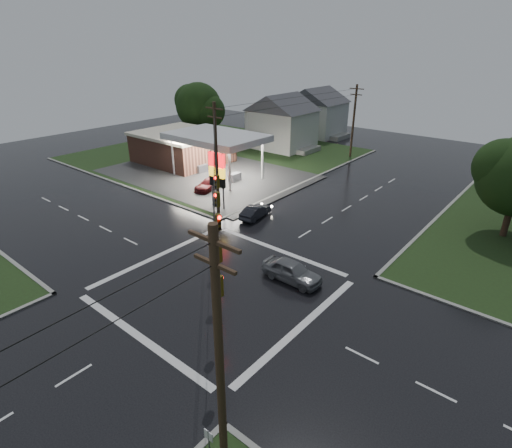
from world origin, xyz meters
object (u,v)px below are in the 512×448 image
Objects in this scene: gas_station at (187,146)px; pylon_sign at (217,171)px; utility_pole_se at (219,359)px; car_crossing at (292,271)px; car_pump at (209,184)px; house_near at (282,121)px; utility_pole_nw at (216,158)px; house_far at (316,111)px; utility_pole_n at (354,120)px; tree_nw_behind at (199,106)px; car_north at (255,212)px.

pylon_sign is at bearing -31.22° from gas_station.
utility_pole_se is at bearing -39.70° from gas_station.
pylon_sign reaches higher than car_crossing.
utility_pole_se is 2.43× the size of car_pump.
utility_pole_se reaches higher than car_pump.
gas_station is at bearing -106.17° from house_near.
pylon_sign is 15.86m from car_crossing.
house_near is (-30.45, 45.50, -1.32)m from utility_pole_se.
utility_pole_se is (20.00, -20.00, 1.71)m from pylon_sign.
utility_pole_nw is 2.43× the size of car_pump.
house_far is 2.41× the size of car_crossing.
house_near is 12.04m from house_far.
pylon_sign is 0.57× the size of utility_pole_n.
pylon_sign is at bearing -39.87° from tree_nw_behind.
tree_nw_behind reaches higher than car_crossing.
utility_pole_n reaches higher than gas_station.
car_north is at bearing 126.81° from utility_pole_se.
tree_nw_behind is (-12.89, -6.01, 1.77)m from house_near.
car_pump is (5.52, -22.00, -3.75)m from house_near.
house_near is at bearing 24.98° from tree_nw_behind.
utility_pole_nw reaches higher than utility_pole_n.
utility_pole_se is at bearing -61.32° from house_far.
utility_pole_nw is at bearing -48.20° from car_pump.
house_far reaches higher than pylon_sign.
car_north is at bearing -28.39° from car_pump.
house_near is at bearing -85.24° from house_far.
utility_pole_nw is 6.43m from car_north.
gas_station is 19.38m from utility_pole_nw.
house_far reaches higher than car_north.
house_near is at bearing 37.35° from car_crossing.
car_pump is at bearing -79.15° from house_far.
car_crossing is (14.04, -6.65, -3.23)m from pylon_sign.
utility_pole_nw is 1.05× the size of utility_pole_n.
house_far reaches higher than car_pump.
car_crossing is (37.38, -26.14, -5.40)m from tree_nw_behind.
car_north is at bearing 22.33° from utility_pole_nw.
gas_station reaches higher than car_north.
car_pump is (18.41, -15.99, -5.52)m from tree_nw_behind.
house_far is 21.65m from tree_nw_behind.
car_north is at bearing 6.15° from pylon_sign.
utility_pole_n is at bearing 65.09° from car_pump.
car_crossing is at bearing 135.23° from car_north.
pylon_sign is at bearing -67.72° from house_near.
car_north is (16.11, -37.00, -3.76)m from house_far.
utility_pole_se is at bearing 119.35° from car_north.
pylon_sign is at bearing 64.71° from car_crossing.
utility_pole_nw is 1.00× the size of house_far.
pylon_sign is at bearing -1.31° from car_north.
car_north is (3.66, 1.50, -5.07)m from utility_pole_nw.
utility_pole_nw is 1.00× the size of house_near.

